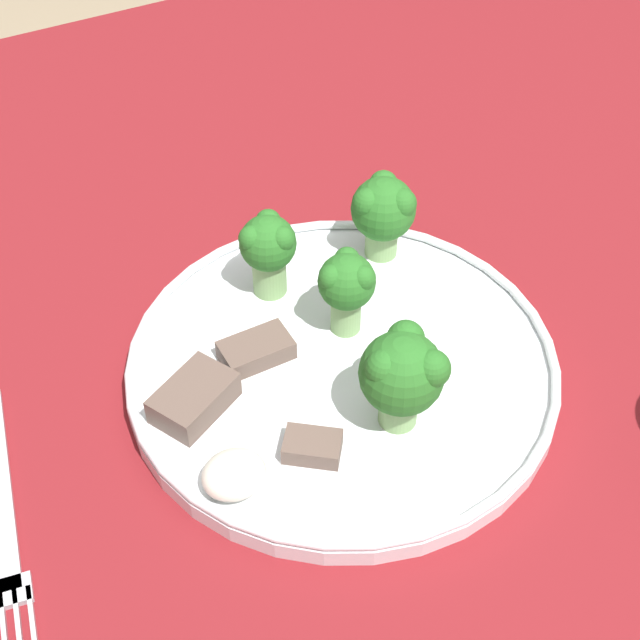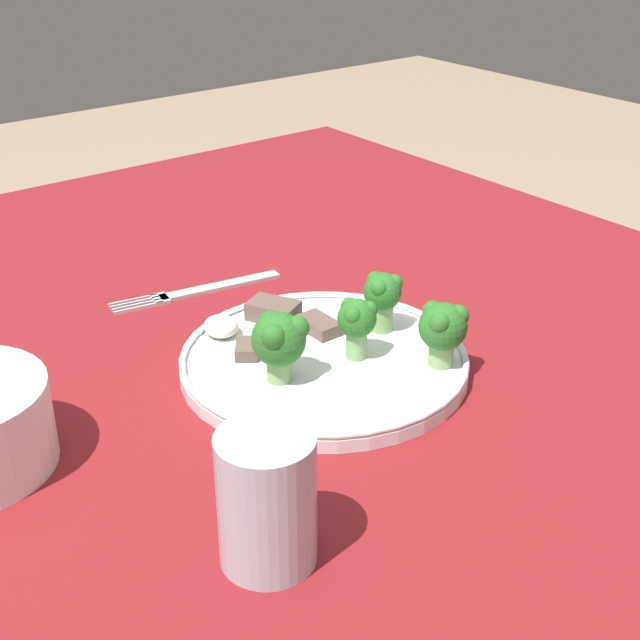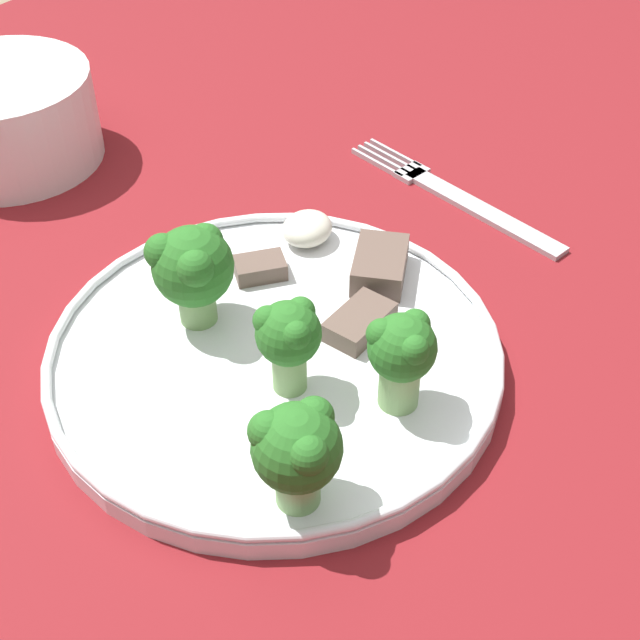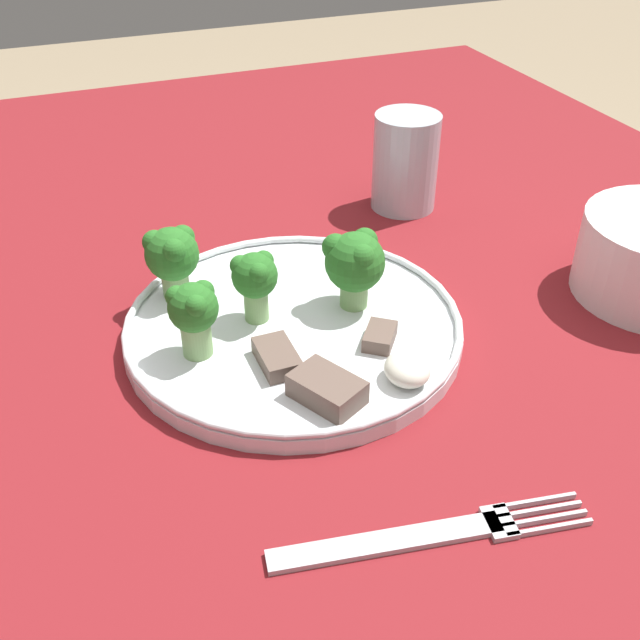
# 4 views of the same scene
# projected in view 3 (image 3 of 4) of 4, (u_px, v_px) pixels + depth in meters

# --- Properties ---
(table) EXTENTS (1.32, 1.07, 0.78)m
(table) POSITION_uv_depth(u_px,v_px,m) (258.00, 463.00, 0.58)
(table) COLOR maroon
(table) RESTS_ON ground_plane
(dinner_plate) EXTENTS (0.26, 0.26, 0.02)m
(dinner_plate) POSITION_uv_depth(u_px,v_px,m) (275.00, 355.00, 0.51)
(dinner_plate) COLOR white
(dinner_plate) RESTS_ON table
(fork) EXTENTS (0.05, 0.19, 0.00)m
(fork) POSITION_uv_depth(u_px,v_px,m) (455.00, 197.00, 0.64)
(fork) COLOR #B2B2B7
(fork) RESTS_ON table
(cream_bowl) EXTENTS (0.13, 0.13, 0.07)m
(cream_bowl) POSITION_uv_depth(u_px,v_px,m) (6.00, 120.00, 0.66)
(cream_bowl) COLOR white
(cream_bowl) RESTS_ON table
(broccoli_floret_near_rim_left) EXTENTS (0.05, 0.05, 0.06)m
(broccoli_floret_near_rim_left) POSITION_uv_depth(u_px,v_px,m) (190.00, 269.00, 0.50)
(broccoli_floret_near_rim_left) COLOR #7FA866
(broccoli_floret_near_rim_left) RESTS_ON dinner_plate
(broccoli_floret_center_left) EXTENTS (0.04, 0.04, 0.06)m
(broccoli_floret_center_left) POSITION_uv_depth(u_px,v_px,m) (297.00, 449.00, 0.41)
(broccoli_floret_center_left) COLOR #7FA866
(broccoli_floret_center_left) RESTS_ON dinner_plate
(broccoli_floret_back_left) EXTENTS (0.04, 0.04, 0.06)m
(broccoli_floret_back_left) POSITION_uv_depth(u_px,v_px,m) (402.00, 352.00, 0.45)
(broccoli_floret_back_left) COLOR #7FA866
(broccoli_floret_back_left) RESTS_ON dinner_plate
(broccoli_floret_front_left) EXTENTS (0.04, 0.04, 0.06)m
(broccoli_floret_front_left) POSITION_uv_depth(u_px,v_px,m) (288.00, 337.00, 0.46)
(broccoli_floret_front_left) COLOR #7FA866
(broccoli_floret_front_left) RESTS_ON dinner_plate
(meat_slice_front_slice) EXTENTS (0.04, 0.04, 0.01)m
(meat_slice_front_slice) POSITION_uv_depth(u_px,v_px,m) (260.00, 268.00, 0.55)
(meat_slice_front_slice) COLOR brown
(meat_slice_front_slice) RESTS_ON dinner_plate
(meat_slice_middle_slice) EXTENTS (0.04, 0.03, 0.01)m
(meat_slice_middle_slice) POSITION_uv_depth(u_px,v_px,m) (360.00, 322.00, 0.52)
(meat_slice_middle_slice) COLOR brown
(meat_slice_middle_slice) RESTS_ON dinner_plate
(meat_slice_rear_slice) EXTENTS (0.06, 0.05, 0.02)m
(meat_slice_rear_slice) POSITION_uv_depth(u_px,v_px,m) (380.00, 265.00, 0.55)
(meat_slice_rear_slice) COLOR brown
(meat_slice_rear_slice) RESTS_ON dinner_plate
(sauce_dollop) EXTENTS (0.04, 0.03, 0.02)m
(sauce_dollop) POSITION_uv_depth(u_px,v_px,m) (307.00, 229.00, 0.58)
(sauce_dollop) COLOR silver
(sauce_dollop) RESTS_ON dinner_plate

